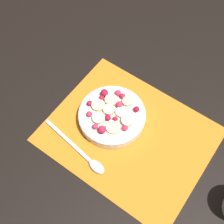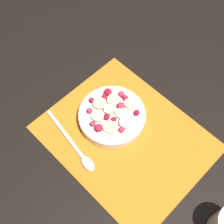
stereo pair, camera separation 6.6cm
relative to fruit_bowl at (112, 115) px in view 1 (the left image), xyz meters
The scene contains 4 objects.
ground_plane 0.07m from the fruit_bowl, 11.53° to the right, with size 3.00×3.00×0.00m, color black.
placemat 0.07m from the fruit_bowl, 11.53° to the right, with size 0.42×0.33×0.01m.
fruit_bowl is the anchor object (origin of this frame).
spoon 0.13m from the fruit_bowl, 86.00° to the right, with size 0.21×0.05×0.01m.
Camera 1 is at (0.17, -0.31, 0.75)m, focal length 50.00 mm.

